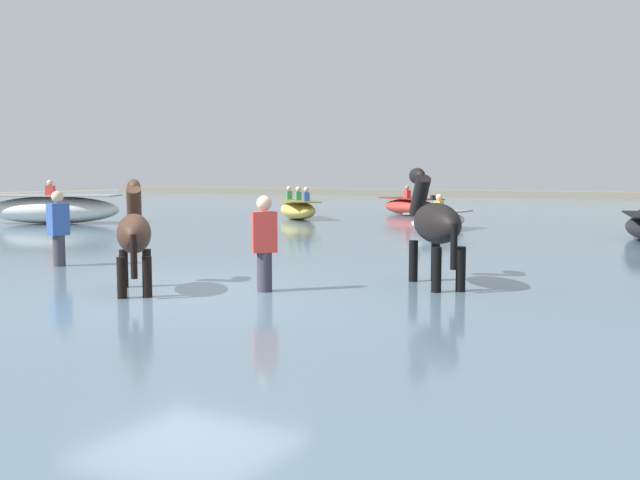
{
  "coord_description": "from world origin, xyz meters",
  "views": [
    {
      "loc": [
        6.19,
        -7.33,
        1.92
      ],
      "look_at": [
        0.49,
        2.71,
        0.85
      ],
      "focal_mm": 40.48,
      "sensor_mm": 36.0,
      "label": 1
    }
  ],
  "objects_px": {
    "boat_near_starboard": "(298,209)",
    "person_spectator_far": "(59,236)",
    "boat_mid_channel": "(439,221)",
    "boat_near_port": "(53,209)",
    "horse_trailing_dark_bay": "(134,236)",
    "person_onlooker_left": "(264,253)",
    "boat_far_inshore": "(410,206)",
    "horse_lead_black": "(435,226)"
  },
  "relations": [
    {
      "from": "horse_lead_black",
      "to": "person_spectator_far",
      "type": "xyz_separation_m",
      "value": [
        -6.3,
        -1.12,
        -0.32
      ]
    },
    {
      "from": "horse_lead_black",
      "to": "person_onlooker_left",
      "type": "bearing_deg",
      "value": -137.77
    },
    {
      "from": "horse_lead_black",
      "to": "boat_near_port",
      "type": "distance_m",
      "value": 16.09
    },
    {
      "from": "horse_lead_black",
      "to": "boat_far_inshore",
      "type": "relative_size",
      "value": 0.64
    },
    {
      "from": "boat_far_inshore",
      "to": "person_onlooker_left",
      "type": "xyz_separation_m",
      "value": [
        5.24,
        -17.67,
        0.19
      ]
    },
    {
      "from": "boat_mid_channel",
      "to": "horse_trailing_dark_bay",
      "type": "bearing_deg",
      "value": -89.46
    },
    {
      "from": "boat_far_inshore",
      "to": "person_onlooker_left",
      "type": "bearing_deg",
      "value": -73.49
    },
    {
      "from": "boat_near_port",
      "to": "horse_trailing_dark_bay",
      "type": "bearing_deg",
      "value": -36.12
    },
    {
      "from": "horse_lead_black",
      "to": "boat_near_starboard",
      "type": "xyz_separation_m",
      "value": [
        -9.43,
        11.8,
        -0.5
      ]
    },
    {
      "from": "horse_trailing_dark_bay",
      "to": "person_spectator_far",
      "type": "xyz_separation_m",
      "value": [
        -3.01,
        1.33,
        -0.22
      ]
    },
    {
      "from": "horse_lead_black",
      "to": "boat_near_port",
      "type": "height_order",
      "value": "horse_lead_black"
    },
    {
      "from": "horse_lead_black",
      "to": "boat_mid_channel",
      "type": "bearing_deg",
      "value": 109.84
    },
    {
      "from": "horse_lead_black",
      "to": "person_spectator_far",
      "type": "distance_m",
      "value": 6.4
    },
    {
      "from": "horse_lead_black",
      "to": "person_onlooker_left",
      "type": "height_order",
      "value": "horse_lead_black"
    },
    {
      "from": "boat_mid_channel",
      "to": "person_onlooker_left",
      "type": "relative_size",
      "value": 1.71
    },
    {
      "from": "horse_trailing_dark_bay",
      "to": "person_onlooker_left",
      "type": "distance_m",
      "value": 1.74
    },
    {
      "from": "boat_far_inshore",
      "to": "person_spectator_far",
      "type": "height_order",
      "value": "person_spectator_far"
    },
    {
      "from": "boat_near_starboard",
      "to": "boat_near_port",
      "type": "xyz_separation_m",
      "value": [
        -5.49,
        -5.76,
        0.11
      ]
    },
    {
      "from": "horse_lead_black",
      "to": "boat_near_starboard",
      "type": "distance_m",
      "value": 15.11
    },
    {
      "from": "horse_trailing_dark_bay",
      "to": "person_onlooker_left",
      "type": "height_order",
      "value": "horse_trailing_dark_bay"
    },
    {
      "from": "person_onlooker_left",
      "to": "boat_far_inshore",
      "type": "bearing_deg",
      "value": 106.51
    },
    {
      "from": "boat_mid_channel",
      "to": "boat_near_starboard",
      "type": "bearing_deg",
      "value": 158.41
    },
    {
      "from": "boat_near_port",
      "to": "person_onlooker_left",
      "type": "xyz_separation_m",
      "value": [
        13.14,
        -7.65,
        0.06
      ]
    },
    {
      "from": "horse_lead_black",
      "to": "boat_near_starboard",
      "type": "relative_size",
      "value": 0.68
    },
    {
      "from": "horse_trailing_dark_bay",
      "to": "person_onlooker_left",
      "type": "bearing_deg",
      "value": 29.0
    },
    {
      "from": "boat_near_starboard",
      "to": "boat_far_inshore",
      "type": "distance_m",
      "value": 4.9
    },
    {
      "from": "boat_mid_channel",
      "to": "person_onlooker_left",
      "type": "distance_m",
      "value": 11.14
    },
    {
      "from": "horse_lead_black",
      "to": "boat_near_starboard",
      "type": "bearing_deg",
      "value": 128.62
    },
    {
      "from": "person_spectator_far",
      "to": "horse_trailing_dark_bay",
      "type": "bearing_deg",
      "value": -23.77
    },
    {
      "from": "horse_trailing_dark_bay",
      "to": "boat_far_inshore",
      "type": "relative_size",
      "value": 0.59
    },
    {
      "from": "boat_mid_channel",
      "to": "person_spectator_far",
      "type": "relative_size",
      "value": 1.71
    },
    {
      "from": "boat_mid_channel",
      "to": "boat_near_port",
      "type": "distance_m",
      "value": 12.0
    },
    {
      "from": "boat_near_starboard",
      "to": "boat_near_port",
      "type": "height_order",
      "value": "boat_near_port"
    },
    {
      "from": "boat_mid_channel",
      "to": "boat_near_port",
      "type": "bearing_deg",
      "value": -163.66
    },
    {
      "from": "person_onlooker_left",
      "to": "person_spectator_far",
      "type": "bearing_deg",
      "value": 173.83
    },
    {
      "from": "horse_trailing_dark_bay",
      "to": "boat_near_starboard",
      "type": "bearing_deg",
      "value": 113.32
    },
    {
      "from": "boat_near_starboard",
      "to": "person_spectator_far",
      "type": "xyz_separation_m",
      "value": [
        3.13,
        -12.92,
        0.18
      ]
    },
    {
      "from": "horse_trailing_dark_bay",
      "to": "person_onlooker_left",
      "type": "xyz_separation_m",
      "value": [
        1.51,
        0.84,
        -0.22
      ]
    },
    {
      "from": "boat_far_inshore",
      "to": "boat_near_port",
      "type": "distance_m",
      "value": 12.76
    },
    {
      "from": "horse_trailing_dark_bay",
      "to": "boat_mid_channel",
      "type": "distance_m",
      "value": 11.87
    },
    {
      "from": "person_spectator_far",
      "to": "boat_near_port",
      "type": "bearing_deg",
      "value": 140.28
    },
    {
      "from": "boat_near_starboard",
      "to": "person_onlooker_left",
      "type": "xyz_separation_m",
      "value": [
        7.65,
        -13.41,
        0.18
      ]
    }
  ]
}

